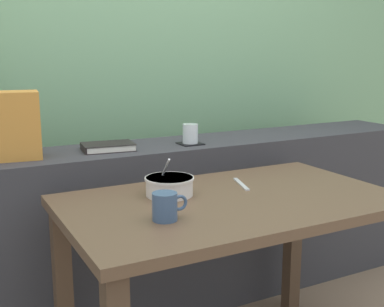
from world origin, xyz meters
TOP-DOWN VIEW (x-y plane):
  - outdoor_backdrop at (0.00, 1.11)m, footprint 4.80×0.08m
  - dark_console_ledge at (0.00, 0.55)m, footprint 2.80×0.36m
  - breakfast_table at (-0.00, -0.06)m, footprint 1.15×0.69m
  - coaster_square at (0.13, 0.49)m, footprint 0.10×0.10m
  - juice_glass at (0.13, 0.49)m, footprint 0.07×0.07m
  - closed_book at (-0.24, 0.54)m, footprint 0.23×0.17m
  - soup_bowl at (-0.17, 0.08)m, footprint 0.17×0.17m
  - fork_utensil at (0.13, 0.07)m, footprint 0.07×0.17m
  - ceramic_mug at (-0.30, -0.15)m, footprint 0.11×0.08m

SIDE VIEW (x-z plane):
  - dark_console_ledge at x=0.00m, z-range 0.00..0.79m
  - breakfast_table at x=0.00m, z-range 0.24..0.94m
  - fork_utensil at x=0.13m, z-range 0.70..0.70m
  - soup_bowl at x=-0.17m, z-range 0.66..0.80m
  - ceramic_mug at x=-0.30m, z-range 0.70..0.78m
  - coaster_square at x=0.13m, z-range 0.79..0.79m
  - closed_book at x=-0.24m, z-range 0.79..0.81m
  - juice_glass at x=0.13m, z-range 0.79..0.87m
  - outdoor_backdrop at x=0.00m, z-range 0.00..2.80m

